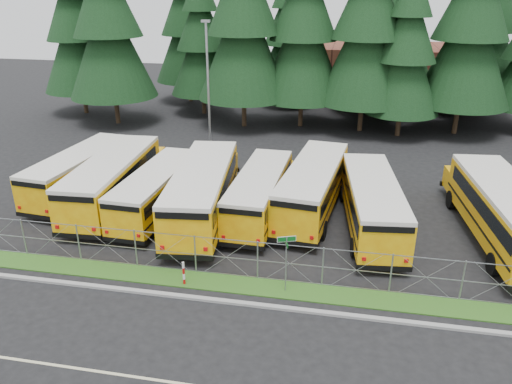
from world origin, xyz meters
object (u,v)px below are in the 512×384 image
(bus_0, at_px, (83,172))
(bus_2, at_px, (160,191))
(light_standard, at_px, (208,81))
(bus_east, at_px, (499,213))
(striped_bollard, at_px, (184,274))
(street_sign, at_px, (286,252))
(bus_5, at_px, (314,188))
(bus_6, at_px, (371,204))
(bus_1, at_px, (116,181))
(bus_4, at_px, (261,194))
(bus_3, at_px, (204,192))

(bus_0, bearing_deg, bus_2, -12.01)
(bus_0, relative_size, light_standard, 1.06)
(bus_east, height_order, light_standard, light_standard)
(striped_bollard, bearing_deg, bus_2, 118.14)
(light_standard, bearing_deg, street_sign, -65.35)
(striped_bollard, bearing_deg, bus_east, 25.75)
(bus_5, bearing_deg, bus_0, -173.51)
(street_sign, bearing_deg, bus_0, 148.67)
(striped_bollard, bearing_deg, street_sign, 4.19)
(street_sign, bearing_deg, bus_5, 86.84)
(bus_0, xyz_separation_m, bus_6, (18.31, -1.75, 0.07))
(bus_2, height_order, striped_bollard, bus_2)
(bus_5, distance_m, street_sign, 8.82)
(bus_1, relative_size, street_sign, 4.20)
(bus_1, height_order, bus_5, bus_1)
(bus_4, bearing_deg, bus_east, -1.39)
(light_standard, bearing_deg, bus_1, -102.31)
(light_standard, bearing_deg, bus_east, -33.03)
(bus_east, height_order, street_sign, bus_east)
(bus_5, height_order, striped_bollard, bus_5)
(bus_1, xyz_separation_m, bus_6, (15.40, -0.42, -0.07))
(bus_2, distance_m, bus_3, 2.86)
(bus_6, height_order, bus_east, bus_east)
(bus_4, distance_m, striped_bollard, 8.27)
(bus_6, bearing_deg, light_standard, 129.41)
(bus_4, height_order, bus_6, bus_6)
(bus_1, xyz_separation_m, bus_5, (12.07, 1.30, -0.03))
(bus_1, bearing_deg, bus_4, -2.19)
(bus_2, relative_size, striped_bollard, 8.66)
(bus_1, xyz_separation_m, bus_2, (3.05, -0.55, -0.18))
(bus_1, height_order, bus_4, bus_1)
(street_sign, xyz_separation_m, light_standard, (-8.96, 19.53, 3.47))
(street_sign, bearing_deg, light_standard, 114.65)
(bus_0, bearing_deg, bus_5, 5.36)
(bus_1, bearing_deg, bus_0, 152.43)
(bus_0, xyz_separation_m, bus_3, (8.80, -2.16, 0.20))
(bus_5, xyz_separation_m, street_sign, (-0.49, -8.79, 0.52))
(bus_6, height_order, street_sign, bus_6)
(striped_bollard, bearing_deg, bus_4, 75.05)
(bus_4, height_order, bus_east, bus_east)
(bus_5, distance_m, light_standard, 14.85)
(bus_east, bearing_deg, bus_4, 171.45)
(street_sign, height_order, striped_bollard, street_sign)
(bus_0, xyz_separation_m, street_sign, (14.50, -8.83, 0.63))
(bus_0, bearing_deg, bus_4, -0.27)
(bus_6, xyz_separation_m, light_standard, (-12.77, 12.45, 4.03))
(bus_east, bearing_deg, bus_5, 163.87)
(bus_east, bearing_deg, bus_1, 173.04)
(bus_1, relative_size, bus_2, 1.13)
(bus_2, distance_m, bus_4, 6.06)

